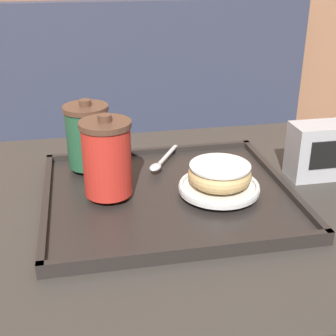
{
  "coord_description": "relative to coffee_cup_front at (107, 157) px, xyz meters",
  "views": [
    {
      "loc": [
        -0.14,
        -0.75,
        1.16
      ],
      "look_at": [
        0.01,
        0.01,
        0.8
      ],
      "focal_mm": 50.0,
      "sensor_mm": 36.0,
      "label": 1
    }
  ],
  "objects": [
    {
      "name": "serving_tray",
      "position": [
        0.11,
        -0.0,
        -0.09
      ],
      "size": [
        0.45,
        0.4,
        0.02
      ],
      "color": "#282321",
      "rests_on": "cafe_table"
    },
    {
      "name": "booth_bench",
      "position": [
        0.24,
        0.86,
        -0.52
      ],
      "size": [
        1.2,
        0.44,
        1.0
      ],
      "color": "#33384C",
      "rests_on": "ground_plane"
    },
    {
      "name": "plate_with_chocolate_donut",
      "position": [
        0.2,
        -0.03,
        -0.06
      ],
      "size": [
        0.15,
        0.15,
        0.01
      ],
      "color": "white",
      "rests_on": "serving_tray"
    },
    {
      "name": "napkin_dispenser",
      "position": [
        0.42,
        0.04,
        -0.04
      ],
      "size": [
        0.11,
        0.07,
        0.11
      ],
      "color": "#B7B7BC",
      "rests_on": "cafe_table"
    },
    {
      "name": "spoon",
      "position": [
        0.11,
        0.1,
        -0.06
      ],
      "size": [
        0.09,
        0.13,
        0.01
      ],
      "rotation": [
        0.0,
        0.0,
        4.18
      ],
      "color": "silver",
      "rests_on": "serving_tray"
    },
    {
      "name": "coffee_cup_rear",
      "position": [
        -0.03,
        0.13,
        -0.0
      ],
      "size": [
        0.09,
        0.09,
        0.14
      ],
      "color": "#235638",
      "rests_on": "serving_tray"
    },
    {
      "name": "cafe_table",
      "position": [
        0.1,
        -0.01,
        -0.28
      ],
      "size": [
        0.82,
        0.73,
        0.74
      ],
      "color": "#38332D",
      "rests_on": "ground_plane"
    },
    {
      "name": "coffee_cup_front",
      "position": [
        0.0,
        0.0,
        0.0
      ],
      "size": [
        0.09,
        0.09,
        0.15
      ],
      "color": "red",
      "rests_on": "serving_tray"
    },
    {
      "name": "donut_chocolate_glazed",
      "position": [
        0.2,
        -0.03,
        -0.04
      ],
      "size": [
        0.12,
        0.12,
        0.04
      ],
      "color": "#DBB270",
      "rests_on": "plate_with_chocolate_donut"
    }
  ]
}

